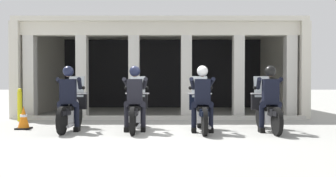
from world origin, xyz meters
TOP-DOWN VIEW (x-y plane):
  - ground_plane at (0.00, 3.00)m, footprint 80.00×80.00m
  - station_building at (-0.27, 5.89)m, footprint 9.72×5.36m
  - kerb_strip at (-0.27, 2.73)m, footprint 9.22×0.24m
  - motorcycle_far_left at (-2.41, 0.38)m, footprint 0.62×2.04m
  - police_officer_far_left at (-2.41, 0.10)m, footprint 0.63×0.61m
  - motorcycle_center_left at (-0.80, 0.35)m, footprint 0.62×2.04m
  - police_officer_center_left at (-0.80, 0.06)m, footprint 0.63×0.61m
  - motorcycle_center_right at (0.81, 0.21)m, footprint 0.62×2.04m
  - police_officer_center_right at (0.80, -0.07)m, footprint 0.63×0.61m
  - motorcycle_far_right at (2.41, 0.22)m, footprint 0.62×2.04m
  - police_officer_far_right at (2.41, -0.06)m, footprint 0.63×0.61m
  - traffic_cone_flank at (-3.67, 0.51)m, footprint 0.34×0.34m
  - bollard_kerbside at (-4.51, 2.25)m, footprint 0.14×0.14m

SIDE VIEW (x-z plane):
  - ground_plane at x=0.00m, z-range 0.00..0.00m
  - kerb_strip at x=-0.27m, z-range 0.00..0.12m
  - traffic_cone_flank at x=-3.67m, z-range -0.01..0.58m
  - bollard_kerbside at x=-4.51m, z-range 0.00..1.00m
  - motorcycle_far_left at x=-2.41m, z-range -0.17..1.17m
  - motorcycle_center_left at x=-0.80m, z-range -0.17..1.17m
  - motorcycle_center_right at x=0.81m, z-range -0.17..1.17m
  - motorcycle_far_right at x=2.41m, z-range -0.17..1.17m
  - police_officer_far_left at x=-2.41m, z-range 0.15..1.73m
  - police_officer_center_left at x=-0.80m, z-range 0.15..1.73m
  - police_officer_center_right at x=0.80m, z-range 0.15..1.73m
  - police_officer_far_right at x=2.41m, z-range 0.15..1.73m
  - station_building at x=-0.27m, z-range 0.44..3.77m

